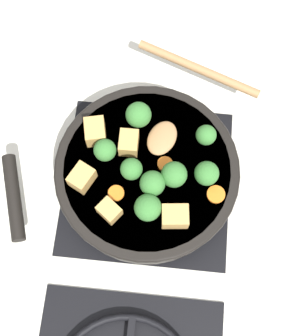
# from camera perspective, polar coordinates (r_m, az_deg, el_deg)

# --- Properties ---
(ground_plane) EXTENTS (2.40, 2.40, 0.00)m
(ground_plane) POSITION_cam_1_polar(r_m,az_deg,el_deg) (0.88, -0.00, -1.74)
(ground_plane) COLOR silver
(front_burner_grate) EXTENTS (0.31, 0.31, 0.03)m
(front_burner_grate) POSITION_cam_1_polar(r_m,az_deg,el_deg) (0.87, -0.00, -1.51)
(front_burner_grate) COLOR black
(front_burner_grate) RESTS_ON ground_plane
(skillet_pan) EXTENTS (0.42, 0.32, 0.06)m
(skillet_pan) POSITION_cam_1_polar(r_m,az_deg,el_deg) (0.83, -0.13, -0.58)
(skillet_pan) COLOR black
(skillet_pan) RESTS_ON front_burner_grate
(wooden_spoon) EXTENTS (0.23, 0.23, 0.02)m
(wooden_spoon) POSITION_cam_1_polar(r_m,az_deg,el_deg) (0.85, 4.46, 8.57)
(wooden_spoon) COLOR #A87A4C
(wooden_spoon) RESTS_ON skillet_pan
(tofu_cube_center_large) EXTENTS (0.05, 0.04, 0.03)m
(tofu_cube_center_large) POSITION_cam_1_polar(r_m,az_deg,el_deg) (0.77, -4.62, -5.21)
(tofu_cube_center_large) COLOR tan
(tofu_cube_center_large) RESTS_ON skillet_pan
(tofu_cube_near_handle) EXTENTS (0.03, 0.04, 0.03)m
(tofu_cube_near_handle) POSITION_cam_1_polar(r_m,az_deg,el_deg) (0.81, -2.24, 3.09)
(tofu_cube_near_handle) COLOR tan
(tofu_cube_near_handle) RESTS_ON skillet_pan
(tofu_cube_east_chunk) EXTENTS (0.05, 0.05, 0.03)m
(tofu_cube_east_chunk) POSITION_cam_1_polar(r_m,az_deg,el_deg) (0.79, -7.95, -1.18)
(tofu_cube_east_chunk) COLOR tan
(tofu_cube_east_chunk) RESTS_ON skillet_pan
(tofu_cube_west_chunk) EXTENTS (0.05, 0.04, 0.03)m
(tofu_cube_west_chunk) POSITION_cam_1_polar(r_m,az_deg,el_deg) (0.77, 3.43, -5.91)
(tofu_cube_west_chunk) COLOR tan
(tofu_cube_west_chunk) RESTS_ON skillet_pan
(tofu_cube_back_piece) EXTENTS (0.04, 0.05, 0.03)m
(tofu_cube_back_piece) POSITION_cam_1_polar(r_m,az_deg,el_deg) (0.82, -6.32, 4.45)
(tofu_cube_back_piece) COLOR tan
(tofu_cube_back_piece) RESTS_ON skillet_pan
(broccoli_floret_near_spoon) EXTENTS (0.05, 0.05, 0.05)m
(broccoli_floret_near_spoon) POSITION_cam_1_polar(r_m,az_deg,el_deg) (0.76, 0.10, -4.85)
(broccoli_floret_near_spoon) COLOR #709956
(broccoli_floret_near_spoon) RESTS_ON skillet_pan
(broccoli_floret_center_top) EXTENTS (0.04, 0.04, 0.05)m
(broccoli_floret_center_top) POSITION_cam_1_polar(r_m,az_deg,el_deg) (0.77, 3.32, -0.81)
(broccoli_floret_center_top) COLOR #709956
(broccoli_floret_center_top) RESTS_ON skillet_pan
(broccoli_floret_east_rim) EXTENTS (0.04, 0.04, 0.05)m
(broccoli_floret_east_rim) POSITION_cam_1_polar(r_m,az_deg,el_deg) (0.78, -1.91, -0.14)
(broccoli_floret_east_rim) COLOR #709956
(broccoli_floret_east_rim) RESTS_ON skillet_pan
(broccoli_floret_west_rim) EXTENTS (0.04, 0.04, 0.05)m
(broccoli_floret_west_rim) POSITION_cam_1_polar(r_m,az_deg,el_deg) (0.78, 7.28, -0.66)
(broccoli_floret_west_rim) COLOR #709956
(broccoli_floret_west_rim) RESTS_ON skillet_pan
(broccoli_floret_north_edge) EXTENTS (0.04, 0.04, 0.04)m
(broccoli_floret_north_edge) POSITION_cam_1_polar(r_m,az_deg,el_deg) (0.81, 7.21, 3.99)
(broccoli_floret_north_edge) COLOR #709956
(broccoli_floret_north_edge) RESTS_ON skillet_pan
(broccoli_floret_south_cluster) EXTENTS (0.05, 0.05, 0.05)m
(broccoli_floret_south_cluster) POSITION_cam_1_polar(r_m,az_deg,el_deg) (0.81, -1.05, 6.49)
(broccoli_floret_south_cluster) COLOR #709956
(broccoli_floret_south_cluster) RESTS_ON skillet_pan
(broccoli_floret_mid_floret) EXTENTS (0.04, 0.04, 0.05)m
(broccoli_floret_mid_floret) POSITION_cam_1_polar(r_m,az_deg,el_deg) (0.77, 0.67, -1.90)
(broccoli_floret_mid_floret) COLOR #709956
(broccoli_floret_mid_floret) RESTS_ON skillet_pan
(broccoli_floret_small_inner) EXTENTS (0.04, 0.04, 0.05)m
(broccoli_floret_small_inner) POSITION_cam_1_polar(r_m,az_deg,el_deg) (0.79, -5.15, 2.17)
(broccoli_floret_small_inner) COLOR #709956
(broccoli_floret_small_inner) RESTS_ON skillet_pan
(carrot_slice_orange_thin) EXTENTS (0.03, 0.03, 0.01)m
(carrot_slice_orange_thin) POSITION_cam_1_polar(r_m,az_deg,el_deg) (0.79, -3.79, -3.08)
(carrot_slice_orange_thin) COLOR orange
(carrot_slice_orange_thin) RESTS_ON skillet_pan
(carrot_slice_near_center) EXTENTS (0.03, 0.03, 0.01)m
(carrot_slice_near_center) POSITION_cam_1_polar(r_m,az_deg,el_deg) (0.81, 2.22, 0.50)
(carrot_slice_near_center) COLOR orange
(carrot_slice_near_center) RESTS_ON skillet_pan
(carrot_slice_edge_slice) EXTENTS (0.03, 0.03, 0.01)m
(carrot_slice_edge_slice) POSITION_cam_1_polar(r_m,az_deg,el_deg) (0.80, 8.40, -3.20)
(carrot_slice_edge_slice) COLOR orange
(carrot_slice_edge_slice) RESTS_ON skillet_pan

